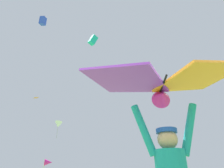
# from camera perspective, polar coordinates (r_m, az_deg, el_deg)

# --- Properties ---
(held_stunt_kite) EXTENTS (1.97, 1.34, 0.43)m
(held_stunt_kite) POSITION_cam_1_polar(r_m,az_deg,el_deg) (2.47, 14.91, 0.35)
(held_stunt_kite) COLOR black
(distant_kite_orange_mid_right) EXTENTS (0.95, 0.98, 0.40)m
(distant_kite_orange_mid_right) POSITION_cam_1_polar(r_m,az_deg,el_deg) (37.78, -22.19, -3.84)
(distant_kite_orange_mid_right) COLOR orange
(distant_kite_white_high_right) EXTENTS (1.21, 1.26, 2.38)m
(distant_kite_white_high_right) POSITION_cam_1_polar(r_m,az_deg,el_deg) (28.14, -16.09, -11.77)
(distant_kite_white_high_right) COLOR white
(distant_kite_blue_low_left) EXTENTS (1.03, 1.27, 1.42)m
(distant_kite_blue_low_left) POSITION_cam_1_polar(r_m,az_deg,el_deg) (31.05, -20.34, 17.59)
(distant_kite_blue_low_left) COLOR blue
(distant_kite_teal_low_right) EXTENTS (1.50, 1.23, 1.68)m
(distant_kite_teal_low_right) POSITION_cam_1_polar(r_m,az_deg,el_deg) (27.96, -5.84, 13.14)
(distant_kite_teal_low_right) COLOR #19B2AD
(distant_kite_yellow_overhead_distant) EXTENTS (1.26, 1.43, 1.52)m
(distant_kite_yellow_overhead_distant) POSITION_cam_1_polar(r_m,az_deg,el_deg) (27.61, 6.87, 2.66)
(distant_kite_yellow_overhead_distant) COLOR yellow
(marker_flag) EXTENTS (0.30, 0.24, 1.72)m
(marker_flag) POSITION_cam_1_polar(r_m,az_deg,el_deg) (8.12, -19.10, -22.39)
(marker_flag) COLOR silver
(marker_flag) RESTS_ON ground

